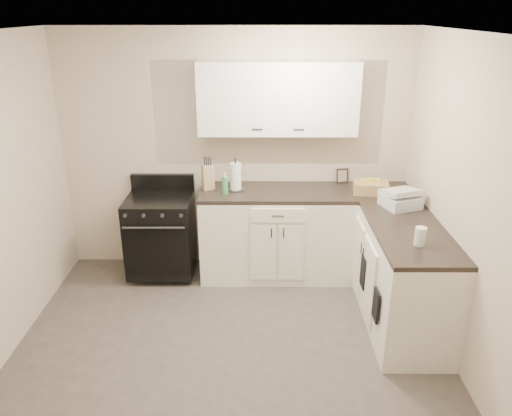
{
  "coord_description": "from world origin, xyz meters",
  "views": [
    {
      "loc": [
        0.23,
        -3.23,
        2.65
      ],
      "look_at": [
        0.22,
        0.85,
        1.01
      ],
      "focal_mm": 35.0,
      "sensor_mm": 36.0,
      "label": 1
    }
  ],
  "objects_px": {
    "knife_block": "(208,177)",
    "stove": "(161,235)",
    "countertop_grill": "(400,201)",
    "paper_towel": "(236,177)",
    "wicker_basket": "(371,188)"
  },
  "relations": [
    {
      "from": "knife_block",
      "to": "stove",
      "type": "bearing_deg",
      "value": 169.44
    },
    {
      "from": "knife_block",
      "to": "countertop_grill",
      "type": "height_order",
      "value": "knife_block"
    },
    {
      "from": "stove",
      "to": "paper_towel",
      "type": "height_order",
      "value": "paper_towel"
    },
    {
      "from": "wicker_basket",
      "to": "countertop_grill",
      "type": "xyz_separation_m",
      "value": [
        0.19,
        -0.37,
        0.0
      ]
    },
    {
      "from": "stove",
      "to": "paper_towel",
      "type": "bearing_deg",
      "value": 3.73
    },
    {
      "from": "knife_block",
      "to": "wicker_basket",
      "type": "distance_m",
      "value": 1.63
    },
    {
      "from": "wicker_basket",
      "to": "countertop_grill",
      "type": "bearing_deg",
      "value": -62.46
    },
    {
      "from": "stove",
      "to": "paper_towel",
      "type": "xyz_separation_m",
      "value": [
        0.79,
        0.05,
        0.62
      ]
    },
    {
      "from": "paper_towel",
      "to": "wicker_basket",
      "type": "height_order",
      "value": "paper_towel"
    },
    {
      "from": "stove",
      "to": "countertop_grill",
      "type": "xyz_separation_m",
      "value": [
        2.32,
        -0.41,
        0.54
      ]
    },
    {
      "from": "paper_towel",
      "to": "wicker_basket",
      "type": "xyz_separation_m",
      "value": [
        1.34,
        -0.09,
        -0.08
      ]
    },
    {
      "from": "stove",
      "to": "knife_block",
      "type": "distance_m",
      "value": 0.79
    },
    {
      "from": "stove",
      "to": "paper_towel",
      "type": "distance_m",
      "value": 1.0
    },
    {
      "from": "knife_block",
      "to": "countertop_grill",
      "type": "xyz_separation_m",
      "value": [
        1.82,
        -0.49,
        -0.07
      ]
    },
    {
      "from": "stove",
      "to": "knife_block",
      "type": "relative_size",
      "value": 3.23
    }
  ]
}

